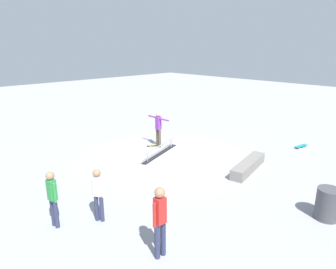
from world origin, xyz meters
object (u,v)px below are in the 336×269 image
skate_ledge (248,166)px  bystander_green_shirt (53,196)px  trash_bin (328,204)px  grind_rail (160,150)px  skateboard_main (155,144)px  bystander_white_shirt (98,192)px  bystander_red_shirt (160,219)px  loose_skateboard_teal (301,146)px  skater_main (158,127)px

skate_ledge → bystander_green_shirt: 7.10m
bystander_green_shirt → trash_bin: size_ratio=1.75×
grind_rail → trash_bin: (0.21, 6.97, 0.27)m
skate_ledge → trash_bin: trash_bin is taller
skateboard_main → bystander_white_shirt: size_ratio=0.54×
bystander_red_shirt → loose_skateboard_teal: 9.96m
trash_bin → bystander_red_shirt: bearing=-25.6°
skater_main → skate_ledge: bearing=8.8°
bystander_red_shirt → bystander_white_shirt: size_ratio=1.13×
skate_ledge → bystander_white_shirt: 6.03m
grind_rail → loose_skateboard_teal: bearing=125.2°
skater_main → bystander_green_shirt: bearing=-64.1°
bystander_green_shirt → skate_ledge: bearing=-109.9°
skate_ledge → skateboard_main: size_ratio=3.04×
skate_ledge → loose_skateboard_teal: size_ratio=3.00×
bystander_red_shirt → bystander_white_shirt: (0.20, -2.20, -0.11)m
bystander_red_shirt → trash_bin: 4.82m
skater_main → skateboard_main: (0.02, -0.20, -0.92)m
skate_ledge → loose_skateboard_teal: 4.18m
grind_rail → skater_main: skater_main is taller
bystander_red_shirt → bystander_green_shirt: (1.18, -2.79, -0.09)m
skater_main → bystander_red_shirt: (5.14, 5.66, -0.02)m
grind_rail → skate_ledge: bearing=89.6°
skate_ledge → bystander_green_shirt: bystander_green_shirt is taller
skate_ledge → skater_main: skater_main is taller
bystander_red_shirt → loose_skateboard_teal: bystander_red_shirt is taller
bystander_red_shirt → bystander_green_shirt: size_ratio=1.10×
bystander_green_shirt → bystander_white_shirt: (-0.98, 0.58, -0.03)m
skateboard_main → skater_main: bearing=120.3°
grind_rail → bystander_white_shirt: bystander_white_shirt is taller
grind_rail → skateboard_main: bearing=-139.0°
grind_rail → trash_bin: 6.98m
loose_skateboard_teal → grind_rail: bearing=-26.4°
loose_skateboard_teal → trash_bin: bearing=38.6°
grind_rail → skater_main: bearing=-146.2°
skater_main → trash_bin: bearing=-4.5°
skateboard_main → bystander_green_shirt: size_ratio=0.52×
grind_rail → skate_ledge: size_ratio=1.11×
bystander_green_shirt → bystander_red_shirt: bearing=-164.0°
bystander_green_shirt → loose_skateboard_teal: (-11.06, 1.90, -0.81)m
skater_main → trash_bin: skater_main is taller
trash_bin → skateboard_main: bearing=-95.7°
skateboard_main → bystander_white_shirt: bystander_white_shirt is taller
skate_ledge → skateboard_main: (0.59, -4.66, -0.12)m
skater_main → skateboard_main: bearing=-172.2°
skater_main → bystander_white_shirt: (5.34, 3.45, -0.14)m
bystander_green_shirt → trash_bin: 7.36m
skate_ledge → bystander_white_shirt: (5.91, -1.00, 0.66)m
grind_rail → loose_skateboard_teal: grind_rail is taller
skateboard_main → loose_skateboard_teal: bearing=157.8°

